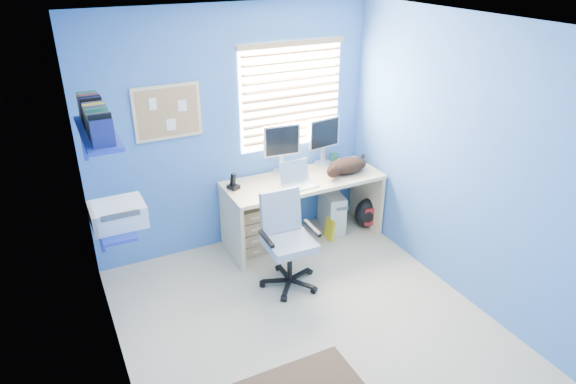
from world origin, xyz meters
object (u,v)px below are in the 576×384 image
tower_pc (332,211)px  office_chair (288,252)px  laptop (300,176)px  desk (303,210)px  cat (347,166)px

tower_pc → office_chair: office_chair is taller
laptop → tower_pc: bearing=18.7°
office_chair → laptop: bearing=52.3°
desk → tower_pc: desk is taller
desk → tower_pc: 0.45m
cat → tower_pc: size_ratio=1.04×
laptop → tower_pc: (0.53, 0.22, -0.62)m
cat → tower_pc: cat is taller
desk → cat: size_ratio=3.63×
laptop → office_chair: bearing=-131.2°
tower_pc → laptop: bearing=-147.1°
desk → tower_pc: bearing=10.6°
laptop → tower_pc: size_ratio=0.73×
desk → cat: 0.67m
tower_pc → office_chair: bearing=-131.3°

